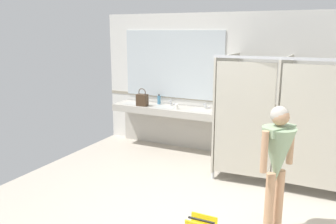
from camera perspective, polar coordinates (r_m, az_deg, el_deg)
wall_back at (r=6.98m, az=12.95°, el=4.15°), size 6.31×0.12×2.77m
wall_back_tile_band at (r=6.97m, az=12.68°, el=1.35°), size 6.31×0.01×0.06m
vanity_counter at (r=7.39m, az=0.10°, el=-0.80°), size 2.33×0.57×1.01m
mirror_panel at (r=7.39m, az=0.81°, el=7.72°), size 2.23×0.02×1.39m
bathroom_stalls at (r=5.88m, az=22.53°, el=-1.22°), size 2.98×1.44×2.06m
person_standing at (r=4.38m, az=17.30°, el=-6.64°), size 0.54×0.54×1.58m
handbag at (r=7.34m, az=-4.20°, el=2.01°), size 0.22×0.15×0.37m
soap_dispenser at (r=7.51m, az=-1.47°, el=1.99°), size 0.07×0.07×0.21m
paper_cup at (r=7.03m, az=1.41°, el=0.90°), size 0.07×0.07×0.10m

